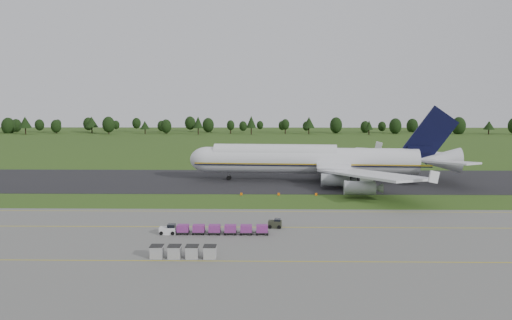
{
  "coord_description": "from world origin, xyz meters",
  "views": [
    {
      "loc": [
        6.18,
        -103.99,
        21.14
      ],
      "look_at": [
        4.44,
        2.0,
        8.62
      ],
      "focal_mm": 35.0,
      "sensor_mm": 36.0,
      "label": 1
    }
  ],
  "objects_px": {
    "uld_row": "(183,252)",
    "edge_markers": "(279,194)",
    "baggage_train": "(212,229)",
    "utility_cart": "(275,224)",
    "aircraft": "(316,160)"
  },
  "relations": [
    {
      "from": "baggage_train",
      "to": "utility_cart",
      "type": "bearing_deg",
      "value": 22.97
    },
    {
      "from": "baggage_train",
      "to": "uld_row",
      "type": "relative_size",
      "value": 1.95
    },
    {
      "from": "edge_markers",
      "to": "aircraft",
      "type": "bearing_deg",
      "value": 62.77
    },
    {
      "from": "uld_row",
      "to": "edge_markers",
      "type": "distance_m",
      "value": 47.67
    },
    {
      "from": "uld_row",
      "to": "edge_markers",
      "type": "relative_size",
      "value": 0.51
    },
    {
      "from": "utility_cart",
      "to": "edge_markers",
      "type": "xyz_separation_m",
      "value": [
        1.48,
        29.13,
        -0.37
      ]
    },
    {
      "from": "utility_cart",
      "to": "edge_markers",
      "type": "relative_size",
      "value": 0.13
    },
    {
      "from": "uld_row",
      "to": "utility_cart",
      "type": "bearing_deg",
      "value": 52.13
    },
    {
      "from": "aircraft",
      "to": "edge_markers",
      "type": "xyz_separation_m",
      "value": [
        -10.38,
        -20.17,
        -5.46
      ]
    },
    {
      "from": "aircraft",
      "to": "baggage_train",
      "type": "bearing_deg",
      "value": -112.23
    },
    {
      "from": "aircraft",
      "to": "uld_row",
      "type": "xyz_separation_m",
      "value": [
        -24.59,
        -65.67,
        -4.82
      ]
    },
    {
      "from": "aircraft",
      "to": "baggage_train",
      "type": "xyz_separation_m",
      "value": [
        -21.89,
        -53.56,
        -4.85
      ]
    },
    {
      "from": "baggage_train",
      "to": "uld_row",
      "type": "bearing_deg",
      "value": -102.53
    },
    {
      "from": "aircraft",
      "to": "utility_cart",
      "type": "height_order",
      "value": "aircraft"
    },
    {
      "from": "uld_row",
      "to": "edge_markers",
      "type": "bearing_deg",
      "value": 72.66
    }
  ]
}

